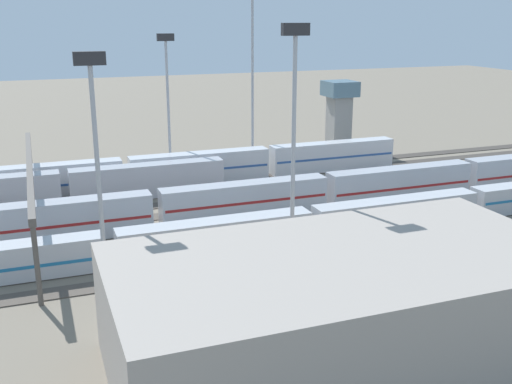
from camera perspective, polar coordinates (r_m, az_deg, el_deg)
name	(u,v)px	position (r m, az deg, el deg)	size (l,w,h in m)	color
ground_plane	(253,206)	(87.42, -0.25, -1.36)	(400.00, 400.00, 0.00)	#756B5B
track_bed_0	(214,173)	(105.67, -4.00, 1.76)	(140.00, 2.80, 0.12)	#3D3833
track_bed_1	(222,180)	(101.04, -3.19, 1.10)	(140.00, 2.80, 0.12)	#3D3833
track_bed_2	(232,188)	(96.45, -2.30, 0.37)	(140.00, 2.80, 0.12)	#4C443D
track_bed_3	(242,197)	(91.90, -1.33, -0.43)	(140.00, 2.80, 0.12)	#4C443D
track_bed_4	(253,206)	(87.40, -0.25, -1.32)	(140.00, 2.80, 0.12)	#4C443D
track_bed_5	(266,216)	(82.96, 0.94, -2.30)	(140.00, 2.80, 0.12)	#3D3833
track_bed_6	(280,228)	(78.58, 2.27, -3.39)	(140.00, 2.80, 0.12)	#3D3833
track_bed_7	(296,241)	(74.28, 3.75, -4.60)	(140.00, 2.80, 0.12)	#3D3833
track_bed_8	(313,255)	(70.08, 5.42, -5.96)	(140.00, 2.80, 0.12)	#4C443D
train_on_track_1	(126,174)	(97.07, -12.19, 1.66)	(95.60, 3.06, 5.00)	silver
train_on_track_7	(311,224)	(74.44, 5.23, -2.99)	(95.60, 3.06, 3.80)	#B7BABF
train_on_track_5	(245,201)	(81.18, -1.03, -0.83)	(119.80, 3.06, 5.00)	#A8AAB2
train_on_track_2	(65,188)	(91.44, -17.57, 0.37)	(47.20, 3.00, 5.00)	#A8AAB2
light_mast_0	(252,58)	(107.09, -0.34, 12.48)	(2.80, 0.70, 30.98)	#9EA0A5
light_mast_1	(96,143)	(57.25, -14.86, 4.45)	(2.80, 0.70, 23.51)	#9EA0A5
light_mast_2	(167,85)	(103.20, -8.36, 9.96)	(2.80, 0.70, 23.72)	#9EA0A5
light_mast_3	(294,118)	(61.32, 3.60, 6.95)	(2.80, 0.70, 25.85)	#9EA0A5
signal_gantry	(30,172)	(80.42, -20.53, 1.79)	(0.70, 45.00, 8.80)	#4C4742
maintenance_shed	(343,309)	(48.44, 8.17, -10.83)	(35.71, 18.46, 9.15)	#9E9389
control_tower	(339,110)	(124.60, 7.85, 7.67)	(6.00, 6.00, 13.93)	gray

